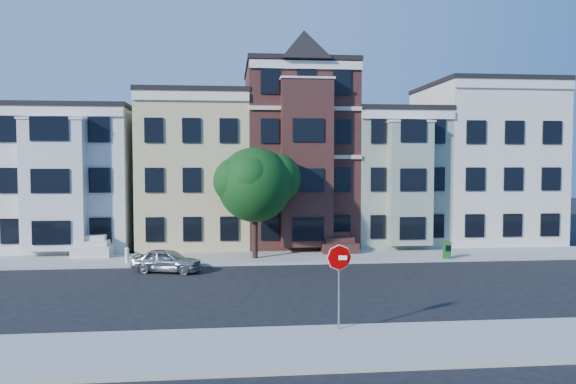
{
  "coord_description": "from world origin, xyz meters",
  "views": [
    {
      "loc": [
        -4.67,
        -24.52,
        5.65
      ],
      "look_at": [
        -1.84,
        2.95,
        4.2
      ],
      "focal_mm": 35.0,
      "sensor_mm": 36.0,
      "label": 1
    }
  ],
  "objects": [
    {
      "name": "newspaper_box",
      "position": [
        7.66,
        6.3,
        0.63
      ],
      "size": [
        0.52,
        0.49,
        0.96
      ],
      "primitive_type": "cube",
      "rotation": [
        0.0,
        0.0,
        -0.28
      ],
      "color": "#17611D",
      "rests_on": "far_sidewalk"
    },
    {
      "name": "parked_car",
      "position": [
        -7.94,
        4.64,
        0.61
      ],
      "size": [
        3.82,
        2.35,
        1.21
      ],
      "primitive_type": "imported",
      "rotation": [
        0.0,
        0.0,
        1.29
      ],
      "color": "#A7A8AE",
      "rests_on": "ground"
    },
    {
      "name": "ground",
      "position": [
        0.0,
        0.0,
        0.0
      ],
      "size": [
        120.0,
        120.0,
        0.0
      ],
      "primitive_type": "plane",
      "color": "black"
    },
    {
      "name": "house_cream",
      "position": [
        13.5,
        14.5,
        5.5
      ],
      "size": [
        8.0,
        9.0,
        11.0
      ],
      "primitive_type": "cube",
      "color": "silver",
      "rests_on": "ground"
    },
    {
      "name": "far_sidewalk",
      "position": [
        0.0,
        8.0,
        0.07
      ],
      "size": [
        60.0,
        4.0,
        0.15
      ],
      "primitive_type": "cube",
      "color": "#9E9B93",
      "rests_on": "ground"
    },
    {
      "name": "fire_hydrant",
      "position": [
        -10.34,
        6.77,
        0.49
      ],
      "size": [
        0.3,
        0.3,
        0.69
      ],
      "primitive_type": "cylinder",
      "rotation": [
        0.0,
        0.0,
        0.31
      ],
      "color": "silver",
      "rests_on": "far_sidewalk"
    },
    {
      "name": "near_sidewalk",
      "position": [
        0.0,
        -8.0,
        0.07
      ],
      "size": [
        60.0,
        4.0,
        0.15
      ],
      "primitive_type": "cube",
      "color": "#9E9B93",
      "rests_on": "ground"
    },
    {
      "name": "stop_sign",
      "position": [
        -1.13,
        -6.51,
        1.74
      ],
      "size": [
        0.88,
        0.3,
        3.18
      ],
      "primitive_type": null,
      "rotation": [
        0.0,
        0.0,
        -0.21
      ],
      "color": "#BB0000",
      "rests_on": "near_sidewalk"
    },
    {
      "name": "house_white",
      "position": [
        -15.0,
        14.5,
        4.5
      ],
      "size": [
        8.0,
        9.0,
        9.0
      ],
      "primitive_type": "cube",
      "color": "silver",
      "rests_on": "ground"
    },
    {
      "name": "house_green",
      "position": [
        6.5,
        14.5,
        4.5
      ],
      "size": [
        6.0,
        9.0,
        9.0
      ],
      "primitive_type": "cube",
      "color": "gray",
      "rests_on": "ground"
    },
    {
      "name": "house_yellow",
      "position": [
        -7.0,
        14.5,
        5.0
      ],
      "size": [
        7.0,
        9.0,
        10.0
      ],
      "primitive_type": "cube",
      "color": "#CAB881",
      "rests_on": "ground"
    },
    {
      "name": "street_tree",
      "position": [
        -3.28,
        7.6,
        4.09
      ],
      "size": [
        7.26,
        7.26,
        7.89
      ],
      "primitive_type": null,
      "rotation": [
        0.0,
        0.0,
        -0.07
      ],
      "color": "#114613",
      "rests_on": "far_sidewalk"
    },
    {
      "name": "house_brown",
      "position": [
        0.0,
        14.5,
        6.0
      ],
      "size": [
        7.0,
        9.0,
        12.0
      ],
      "primitive_type": "cube",
      "color": "#3C1D19",
      "rests_on": "ground"
    }
  ]
}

